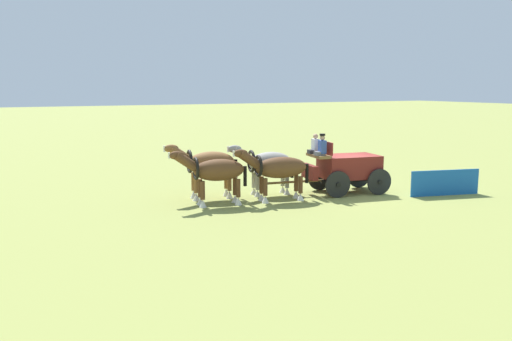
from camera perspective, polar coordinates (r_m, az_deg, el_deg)
The scene contains 7 objects.
ground_plane at distance 23.96m, azimuth 9.81°, elevation -2.30°, with size 220.00×220.00×0.00m, color olive.
show_wagon at distance 23.68m, azimuth 9.51°, elevation 0.37°, with size 5.46×2.32×2.66m.
draft_horse_rear_near at distance 21.69m, azimuth 2.32°, elevation 0.16°, with size 3.20×1.20×2.17m.
draft_horse_rear_off at distance 22.90m, azimuth 1.21°, elevation 0.68°, with size 2.95×1.24×2.20m.
draft_horse_lead_near at distance 20.94m, azimuth -4.37°, elevation -0.13°, with size 3.07×1.17×2.19m.
draft_horse_lead_off at distance 22.18m, azimuth -5.13°, elevation 0.63°, with size 3.05×1.25×2.31m.
sponsor_banner at distance 24.25m, azimuth 19.46°, elevation -1.23°, with size 3.20×0.06×1.10m, color #1959B2.
Camera 1 is at (14.16, 18.76, 4.64)m, focal length 37.62 mm.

